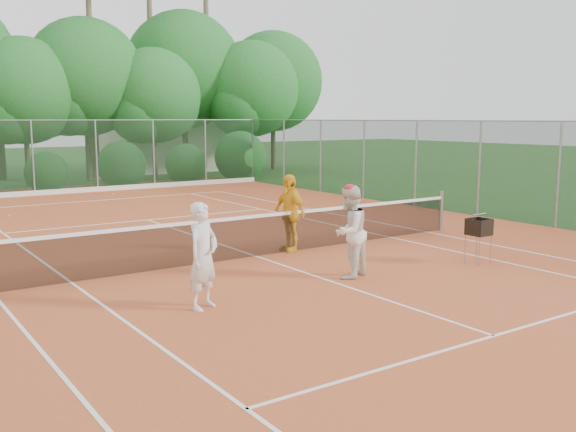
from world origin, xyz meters
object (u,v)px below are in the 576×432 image
at_px(player_center_grp, 349,232).
at_px(ball_hopper, 479,228).
at_px(player_yellow, 289,213).
at_px(player_white, 203,256).

height_order(player_center_grp, ball_hopper, player_center_grp).
height_order(player_yellow, ball_hopper, player_yellow).
relative_size(player_white, player_center_grp, 0.96).
xyz_separation_m(player_yellow, ball_hopper, (2.61, -3.34, -0.14)).
bearing_deg(ball_hopper, player_center_grp, 177.15).
distance_m(player_white, player_center_grp, 3.28).
xyz_separation_m(player_white, player_center_grp, (3.28, 0.25, 0.03)).
distance_m(player_yellow, ball_hopper, 4.24).
bearing_deg(player_yellow, player_center_grp, -12.70).
relative_size(player_white, ball_hopper, 1.82).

